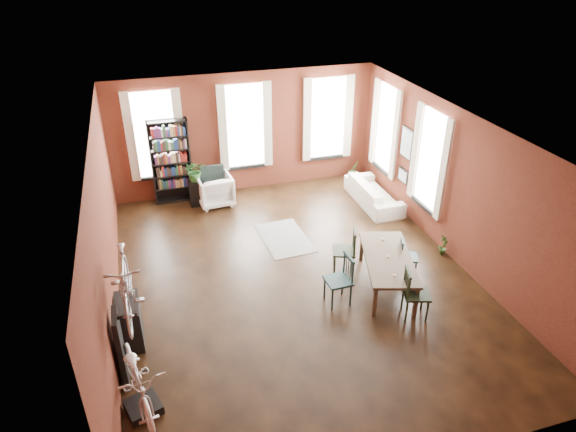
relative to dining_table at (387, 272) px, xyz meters
name	(u,v)px	position (x,y,z in m)	size (l,w,h in m)	color
room	(299,170)	(-1.41, 1.36, 1.80)	(9.00, 9.04, 3.22)	black
dining_table	(387,272)	(0.00, 0.00, 0.00)	(0.90, 1.98, 0.67)	#4A3B2C
dining_chair_a	(338,280)	(-1.13, -0.21, 0.16)	(0.46, 0.46, 1.00)	#1B3A3B
dining_chair_b	(344,251)	(-0.63, 0.73, 0.16)	(0.46, 0.46, 0.99)	black
dining_chair_c	(416,294)	(0.08, -0.99, 0.16)	(0.46, 0.46, 1.00)	black
dining_chair_d	(408,257)	(0.61, 0.26, 0.07)	(0.37, 0.37, 0.81)	#1A373A
bookshelf	(171,162)	(-3.66, 5.04, 0.76)	(1.00, 0.32, 2.20)	black
white_armchair	(215,188)	(-2.67, 4.52, 0.11)	(0.86, 0.81, 0.89)	white
cream_sofa	(374,189)	(1.29, 3.34, 0.07)	(2.08, 0.61, 0.81)	beige
striped_rug	(284,238)	(-1.44, 2.33, -0.33)	(1.01, 1.62, 0.01)	black
bike_trainer	(143,407)	(-4.83, -1.77, -0.27)	(0.48, 0.48, 0.14)	black
bike_wall_rack	(121,348)	(-5.06, -1.06, 0.31)	(0.16, 0.60, 1.30)	black
console_table	(129,322)	(-4.94, -0.16, 0.06)	(0.40, 0.80, 0.80)	black
plant_stand	(196,193)	(-3.15, 4.63, -0.01)	(0.33, 0.33, 0.66)	black
plant_by_sofa	(353,175)	(1.38, 4.90, -0.21)	(0.31, 0.56, 0.25)	#2B5723
plant_small	(442,251)	(1.71, 0.68, -0.25)	(0.25, 0.47, 0.17)	#325923
bicycle_floor	(134,358)	(-4.83, -1.77, 0.70)	(0.63, 0.95, 1.80)	silver
bicycle_hung	(122,266)	(-4.81, -1.06, 1.80)	(0.47, 1.00, 1.66)	#A5A8AD
plant_on_stand	(195,173)	(-3.12, 4.66, 0.54)	(0.50, 0.56, 0.44)	#295D25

